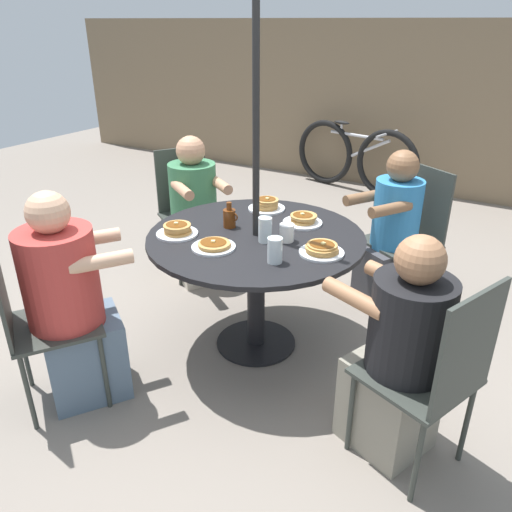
{
  "coord_description": "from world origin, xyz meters",
  "views": [
    {
      "loc": [
        1.3,
        -2.19,
        1.8
      ],
      "look_at": [
        0.0,
        0.0,
        0.59
      ],
      "focal_mm": 35.0,
      "sensor_mm": 36.0,
      "label": 1
    }
  ],
  "objects": [
    {
      "name": "ground_plane",
      "position": [
        0.0,
        0.0,
        0.0
      ],
      "size": [
        12.0,
        12.0,
        0.0
      ],
      "primitive_type": "plane",
      "color": "gray"
    },
    {
      "name": "back_fence",
      "position": [
        0.0,
        3.54,
        0.91
      ],
      "size": [
        10.0,
        0.06,
        1.82
      ],
      "primitive_type": "cube",
      "color": "#7A664C",
      "rests_on": "ground"
    },
    {
      "name": "patio_table",
      "position": [
        0.0,
        0.0,
        0.61
      ],
      "size": [
        1.21,
        1.21,
        0.73
      ],
      "color": "black",
      "rests_on": "ground"
    },
    {
      "name": "umbrella_pole",
      "position": [
        0.0,
        0.0,
        1.15
      ],
      "size": [
        0.04,
        0.04,
        2.29
      ],
      "primitive_type": "cylinder",
      "color": "black",
      "rests_on": "ground"
    },
    {
      "name": "patio_chair_north",
      "position": [
        0.62,
        1.01,
        0.53
      ],
      "size": [
        0.57,
        0.57,
        0.94
      ],
      "rotation": [
        0.0,
        0.0,
        -3.69
      ],
      "color": "#333833",
      "rests_on": "ground"
    },
    {
      "name": "diner_north",
      "position": [
        0.52,
        0.86,
        0.5
      ],
      "size": [
        0.49,
        0.53,
        1.08
      ],
      "rotation": [
        0.0,
        0.0,
        -3.69
      ],
      "color": "#3D3D42",
      "rests_on": "ground"
    },
    {
      "name": "patio_chair_east",
      "position": [
        -0.99,
        0.65,
        0.53
      ],
      "size": [
        0.57,
        0.57,
        0.94
      ],
      "rotation": [
        0.0,
        0.0,
        -2.15
      ],
      "color": "#333833",
      "rests_on": "ground"
    },
    {
      "name": "diner_east",
      "position": [
        -0.85,
        0.55,
        0.49
      ],
      "size": [
        0.57,
        0.53,
        1.08
      ],
      "rotation": [
        0.0,
        0.0,
        -2.15
      ],
      "color": "beige",
      "rests_on": "ground"
    },
    {
      "name": "patio_chair_south",
      "position": [
        -0.66,
        -0.99,
        0.53
      ],
      "size": [
        0.58,
        0.58,
        0.94
      ],
      "rotation": [
        0.0,
        0.0,
        -0.59
      ],
      "color": "#333833",
      "rests_on": "ground"
    },
    {
      "name": "diner_south",
      "position": [
        -0.56,
        -0.84,
        0.51
      ],
      "size": [
        0.55,
        0.58,
        1.12
      ],
      "rotation": [
        0.0,
        0.0,
        -0.59
      ],
      "color": "slate",
      "rests_on": "ground"
    },
    {
      "name": "patio_chair_west",
      "position": [
        1.1,
        -0.44,
        0.53
      ],
      "size": [
        0.54,
        0.54,
        0.94
      ],
      "rotation": [
        0.0,
        0.0,
        1.19
      ],
      "color": "#333833",
      "rests_on": "ground"
    },
    {
      "name": "diner_west",
      "position": [
        0.94,
        -0.37,
        0.49
      ],
      "size": [
        0.56,
        0.48,
        1.07
      ],
      "rotation": [
        0.0,
        0.0,
        1.19
      ],
      "color": "gray",
      "rests_on": "ground"
    },
    {
      "name": "pancake_plate_a",
      "position": [
        0.15,
        0.28,
        0.75
      ],
      "size": [
        0.23,
        0.23,
        0.07
      ],
      "color": "white",
      "rests_on": "patio_table"
    },
    {
      "name": "pancake_plate_b",
      "position": [
        -0.15,
        0.38,
        0.76
      ],
      "size": [
        0.23,
        0.23,
        0.08
      ],
      "color": "white",
      "rests_on": "patio_table"
    },
    {
      "name": "pancake_plate_c",
      "position": [
        -0.38,
        -0.22,
        0.75
      ],
      "size": [
        0.23,
        0.23,
        0.07
      ],
      "color": "white",
      "rests_on": "patio_table"
    },
    {
      "name": "pancake_plate_d",
      "position": [
        0.41,
        -0.04,
        0.75
      ],
      "size": [
        0.23,
        0.23,
        0.06
      ],
      "color": "white",
      "rests_on": "patio_table"
    },
    {
      "name": "pancake_plate_e",
      "position": [
        -0.1,
        -0.27,
        0.74
      ],
      "size": [
        0.23,
        0.23,
        0.05
      ],
      "color": "white",
      "rests_on": "patio_table"
    },
    {
      "name": "syrup_bottle",
      "position": [
        -0.19,
        0.02,
        0.78
      ],
      "size": [
        0.09,
        0.07,
        0.15
      ],
      "color": "#602D0F",
      "rests_on": "patio_table"
    },
    {
      "name": "coffee_cup",
      "position": [
        0.19,
        0.01,
        0.77
      ],
      "size": [
        0.08,
        0.08,
        0.1
      ],
      "color": "white",
      "rests_on": "patio_table"
    },
    {
      "name": "drinking_glass_a",
      "position": [
        0.26,
        -0.25,
        0.79
      ],
      "size": [
        0.07,
        0.07,
        0.13
      ],
      "primitive_type": "cylinder",
      "color": "silver",
      "rests_on": "patio_table"
    },
    {
      "name": "drinking_glass_b",
      "position": [
        0.09,
        -0.06,
        0.79
      ],
      "size": [
        0.07,
        0.07,
        0.14
      ],
      "primitive_type": "cylinder",
      "color": "silver",
      "rests_on": "patio_table"
    },
    {
      "name": "bicycle",
      "position": [
        -0.59,
        3.22,
        0.38
      ],
      "size": [
        1.56,
        0.48,
        0.77
      ],
      "rotation": [
        0.0,
        0.0,
        -0.19
      ],
      "color": "black",
      "rests_on": "ground"
    }
  ]
}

